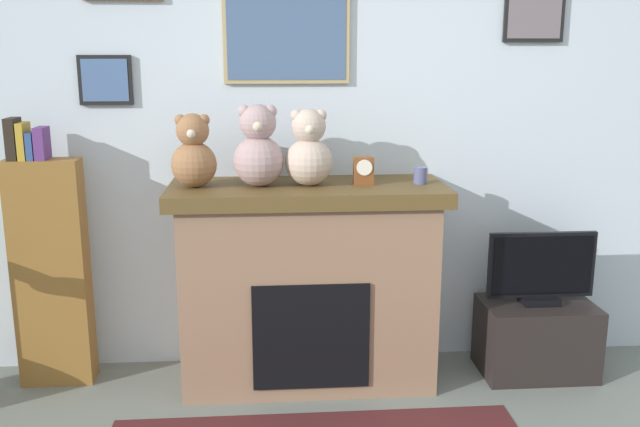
{
  "coord_description": "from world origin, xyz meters",
  "views": [
    {
      "loc": [
        -0.46,
        -1.92,
        1.78
      ],
      "look_at": [
        -0.18,
        1.67,
        0.94
      ],
      "focal_mm": 39.19,
      "sensor_mm": 36.0,
      "label": 1
    }
  ],
  "objects_px": {
    "fireplace": "(308,283)",
    "teddy_bear_tan": "(309,151)",
    "bookshelf": "(50,267)",
    "television": "(541,270)",
    "mantel_clock": "(363,171)",
    "teddy_bear_cream": "(258,150)",
    "teddy_bear_brown": "(193,154)",
    "candle_jar": "(420,175)",
    "tv_stand": "(536,338)"
  },
  "relations": [
    {
      "from": "fireplace",
      "to": "teddy_bear_tan",
      "type": "height_order",
      "value": "teddy_bear_tan"
    },
    {
      "from": "bookshelf",
      "to": "television",
      "type": "xyz_separation_m",
      "value": [
        2.66,
        -0.1,
        -0.05
      ]
    },
    {
      "from": "mantel_clock",
      "to": "teddy_bear_cream",
      "type": "height_order",
      "value": "teddy_bear_cream"
    },
    {
      "from": "mantel_clock",
      "to": "teddy_bear_cream",
      "type": "distance_m",
      "value": 0.56
    },
    {
      "from": "television",
      "to": "teddy_bear_brown",
      "type": "xyz_separation_m",
      "value": [
        -1.87,
        0.01,
        0.66
      ]
    },
    {
      "from": "television",
      "to": "teddy_bear_cream",
      "type": "relative_size",
      "value": 1.41
    },
    {
      "from": "mantel_clock",
      "to": "teddy_bear_tan",
      "type": "height_order",
      "value": "teddy_bear_tan"
    },
    {
      "from": "fireplace",
      "to": "bookshelf",
      "type": "xyz_separation_m",
      "value": [
        -1.37,
        0.07,
        0.1
      ]
    },
    {
      "from": "candle_jar",
      "to": "television",
      "type": "bearing_deg",
      "value": -0.73
    },
    {
      "from": "fireplace",
      "to": "candle_jar",
      "type": "bearing_deg",
      "value": -1.7
    },
    {
      "from": "bookshelf",
      "to": "teddy_bear_brown",
      "type": "bearing_deg",
      "value": -6.7
    },
    {
      "from": "bookshelf",
      "to": "teddy_bear_cream",
      "type": "height_order",
      "value": "teddy_bear_cream"
    },
    {
      "from": "teddy_bear_brown",
      "to": "mantel_clock",
      "type": "bearing_deg",
      "value": -0.06
    },
    {
      "from": "tv_stand",
      "to": "teddy_bear_cream",
      "type": "height_order",
      "value": "teddy_bear_cream"
    },
    {
      "from": "fireplace",
      "to": "candle_jar",
      "type": "height_order",
      "value": "candle_jar"
    },
    {
      "from": "bookshelf",
      "to": "teddy_bear_brown",
      "type": "relative_size",
      "value": 3.85
    },
    {
      "from": "candle_jar",
      "to": "teddy_bear_tan",
      "type": "bearing_deg",
      "value": -179.95
    },
    {
      "from": "tv_stand",
      "to": "teddy_bear_brown",
      "type": "xyz_separation_m",
      "value": [
        -1.87,
        0.01,
        1.06
      ]
    },
    {
      "from": "candle_jar",
      "to": "teddy_bear_brown",
      "type": "bearing_deg",
      "value": -179.98
    },
    {
      "from": "fireplace",
      "to": "teddy_bear_brown",
      "type": "bearing_deg",
      "value": -178.21
    },
    {
      "from": "candle_jar",
      "to": "mantel_clock",
      "type": "bearing_deg",
      "value": -179.73
    },
    {
      "from": "bookshelf",
      "to": "teddy_bear_brown",
      "type": "height_order",
      "value": "teddy_bear_brown"
    },
    {
      "from": "mantel_clock",
      "to": "teddy_bear_tan",
      "type": "distance_m",
      "value": 0.3
    },
    {
      "from": "bookshelf",
      "to": "candle_jar",
      "type": "height_order",
      "value": "bookshelf"
    },
    {
      "from": "teddy_bear_cream",
      "to": "teddy_bear_brown",
      "type": "bearing_deg",
      "value": 179.99
    },
    {
      "from": "teddy_bear_cream",
      "to": "teddy_bear_tan",
      "type": "distance_m",
      "value": 0.26
    },
    {
      "from": "tv_stand",
      "to": "teddy_bear_cream",
      "type": "distance_m",
      "value": 1.88
    },
    {
      "from": "teddy_bear_brown",
      "to": "bookshelf",
      "type": "bearing_deg",
      "value": 173.3
    },
    {
      "from": "fireplace",
      "to": "television",
      "type": "distance_m",
      "value": 1.29
    },
    {
      "from": "television",
      "to": "candle_jar",
      "type": "height_order",
      "value": "candle_jar"
    },
    {
      "from": "mantel_clock",
      "to": "teddy_bear_cream",
      "type": "xyz_separation_m",
      "value": [
        -0.54,
        0.0,
        0.12
      ]
    },
    {
      "from": "television",
      "to": "teddy_bear_brown",
      "type": "relative_size",
      "value": 1.58
    },
    {
      "from": "candle_jar",
      "to": "teddy_bear_brown",
      "type": "height_order",
      "value": "teddy_bear_brown"
    },
    {
      "from": "fireplace",
      "to": "tv_stand",
      "type": "bearing_deg",
      "value": -1.12
    },
    {
      "from": "fireplace",
      "to": "teddy_bear_cream",
      "type": "distance_m",
      "value": 0.78
    },
    {
      "from": "fireplace",
      "to": "tv_stand",
      "type": "relative_size",
      "value": 2.35
    },
    {
      "from": "bookshelf",
      "to": "mantel_clock",
      "type": "relative_size",
      "value": 9.99
    },
    {
      "from": "candle_jar",
      "to": "bookshelf",
      "type": "bearing_deg",
      "value": 177.31
    },
    {
      "from": "television",
      "to": "teddy_bear_brown",
      "type": "distance_m",
      "value": 1.98
    },
    {
      "from": "teddy_bear_cream",
      "to": "television",
      "type": "bearing_deg",
      "value": -0.31
    },
    {
      "from": "tv_stand",
      "to": "candle_jar",
      "type": "height_order",
      "value": "candle_jar"
    },
    {
      "from": "television",
      "to": "teddy_bear_brown",
      "type": "height_order",
      "value": "teddy_bear_brown"
    },
    {
      "from": "television",
      "to": "teddy_bear_tan",
      "type": "height_order",
      "value": "teddy_bear_tan"
    },
    {
      "from": "mantel_clock",
      "to": "teddy_bear_brown",
      "type": "bearing_deg",
      "value": 179.94
    },
    {
      "from": "tv_stand",
      "to": "teddy_bear_tan",
      "type": "height_order",
      "value": "teddy_bear_tan"
    },
    {
      "from": "tv_stand",
      "to": "television",
      "type": "relative_size",
      "value": 1.03
    },
    {
      "from": "fireplace",
      "to": "teddy_bear_brown",
      "type": "xyz_separation_m",
      "value": [
        -0.58,
        -0.02,
        0.71
      ]
    },
    {
      "from": "candle_jar",
      "to": "mantel_clock",
      "type": "distance_m",
      "value": 0.3
    },
    {
      "from": "teddy_bear_brown",
      "to": "tv_stand",
      "type": "bearing_deg",
      "value": -0.21
    },
    {
      "from": "television",
      "to": "candle_jar",
      "type": "distance_m",
      "value": 0.87
    }
  ]
}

